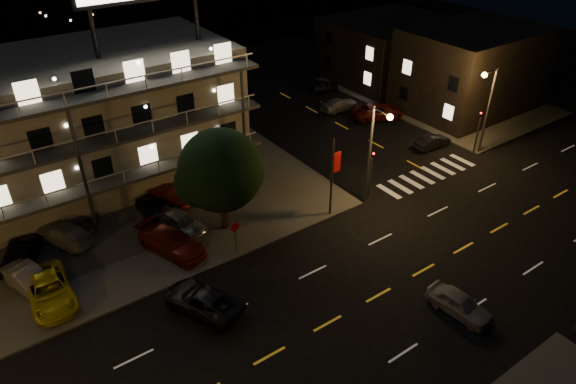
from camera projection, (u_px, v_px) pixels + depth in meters
ground at (354, 309)px, 30.36m from camera, size 140.00×140.00×0.00m
curb_nw at (26, 226)px, 37.30m from camera, size 44.00×24.00×0.15m
curb_ne at (435, 95)px, 58.76m from camera, size 16.00×24.00×0.15m
motel at (53, 127)px, 39.14m from camera, size 28.00×13.80×18.10m
side_bldg_front at (471, 69)px, 53.76m from camera, size 14.06×10.00×8.50m
side_bldg_back at (388, 49)px, 62.44m from camera, size 14.06×12.00×7.00m
streetlight_nc at (374, 146)px, 37.33m from camera, size 0.44×1.92×8.00m
streetlight_ne at (487, 103)px, 44.23m from camera, size 1.92×0.44×8.00m
signal_nw at (371, 170)px, 39.24m from camera, size 0.20×0.27×4.60m
signal_ne at (479, 128)px, 45.58m from camera, size 0.27×0.20×4.60m
banner_north at (333, 175)px, 36.81m from camera, size 0.83×0.16×6.40m
stop_sign at (235, 232)px, 33.90m from camera, size 0.91×0.11×2.61m
tree at (220, 173)px, 34.66m from camera, size 6.04×5.81×7.60m
lot_car_1 at (30, 280)px, 31.21m from camera, size 2.81×4.61×1.43m
lot_car_2 at (50, 290)px, 30.42m from camera, size 2.66×5.39×1.47m
lot_car_3 at (172, 242)px, 34.35m from camera, size 3.78×5.64×1.52m
lot_car_4 at (180, 222)px, 36.37m from camera, size 2.86×4.56×1.45m
lot_car_6 at (21, 253)px, 33.52m from camera, size 3.78×4.95×1.25m
lot_car_7 at (64, 233)px, 35.29m from camera, size 3.66×5.03×1.35m
lot_car_8 at (151, 208)px, 37.97m from camera, size 1.89×4.03×1.33m
lot_car_9 at (169, 195)px, 39.36m from camera, size 2.75×4.60×1.43m
side_car_0 at (432, 142)px, 47.57m from camera, size 3.79×1.52×1.22m
side_car_1 at (378, 111)px, 53.17m from camera, size 6.00×4.27×1.52m
side_car_2 at (339, 104)px, 55.00m from camera, size 4.42×1.87×1.27m
side_car_3 at (323, 86)px, 59.70m from camera, size 3.84×1.60×1.30m
road_car_east at (460, 304)px, 29.78m from camera, size 1.97×4.08×1.34m
road_car_west at (203, 300)px, 30.00m from camera, size 4.13×5.54×1.40m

